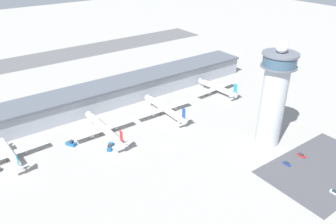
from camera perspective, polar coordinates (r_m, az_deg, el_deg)
ground_plane at (r=186.33m, az=-0.25°, el=-6.19°), size 1000.00×1000.00×0.00m
terminal_building at (r=236.00m, az=-10.22°, el=3.17°), size 235.51×25.00×14.90m
runway_strip at (r=352.32m, az=-19.68°, el=8.99°), size 353.26×44.00×0.01m
control_tower at (r=185.50m, az=17.95°, el=2.71°), size 18.63×18.63×59.93m
parking_lot_surface at (r=188.31m, az=25.40°, el=-8.90°), size 64.00×40.00×0.01m
airplane_gate_alpha at (r=192.51m, az=-25.76°, el=-6.57°), size 38.57×33.03×11.73m
airplane_gate_bravo at (r=198.17m, az=-11.05°, el=-2.87°), size 37.98×45.45×13.83m
airplane_gate_charlie at (r=217.92m, az=-0.61°, el=0.59°), size 41.51×43.67×13.42m
airplane_gate_delta at (r=252.45m, az=8.52°, el=4.18°), size 39.58×37.21×13.02m
service_truck_fuel at (r=195.59m, az=-16.53°, el=-5.30°), size 5.20×6.42×3.15m
service_truck_baggage at (r=188.04m, az=-10.05°, el=-5.96°), size 6.59×7.56×2.86m
car_yellow_taxi at (r=183.90m, az=19.94°, el=-8.44°), size 1.87×4.28×1.39m
car_black_suv at (r=174.11m, az=27.03°, el=-12.34°), size 1.98×4.18×1.50m
car_navy_sedan at (r=193.18m, az=22.18°, el=-6.98°), size 1.89×4.66×1.48m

